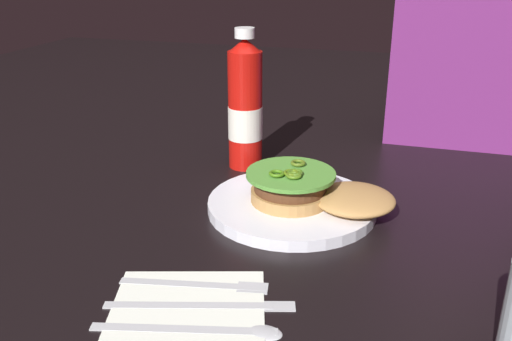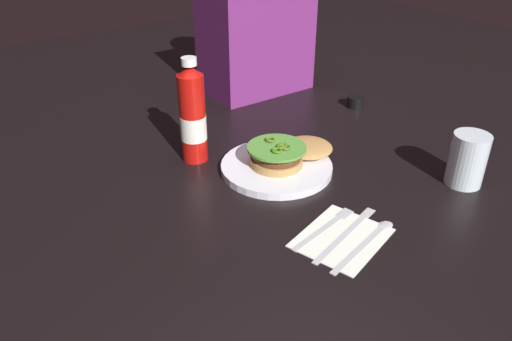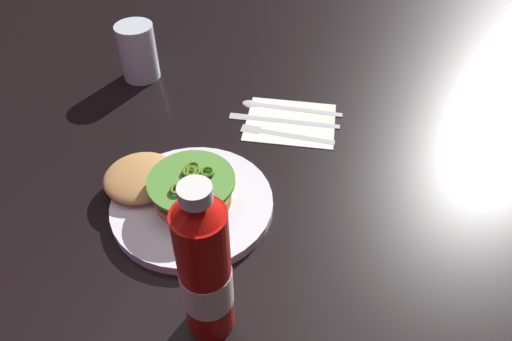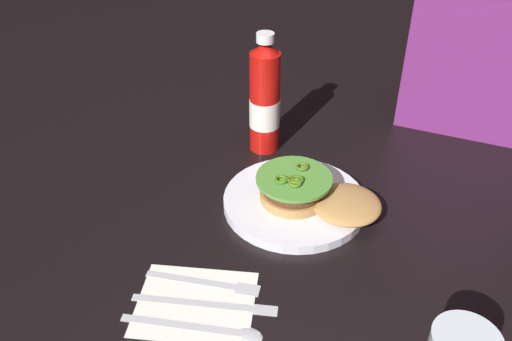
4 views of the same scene
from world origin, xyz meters
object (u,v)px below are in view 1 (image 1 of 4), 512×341
at_px(butter_knife, 212,303).
at_px(diner_person, 476,36).
at_px(burger_sandwich, 314,191).
at_px(fork_utensil, 207,283).
at_px(spoon_utensil, 213,327).
at_px(napkin, 188,305).
at_px(dinner_plate, 292,205).
at_px(ketchup_bottle, 245,108).

xyz_separation_m(butter_knife, diner_person, (0.29, 0.71, 0.20)).
bearing_deg(butter_knife, burger_sandwich, 76.74).
bearing_deg(fork_utensil, butter_knife, -61.26).
relative_size(spoon_utensil, butter_knife, 0.95).
xyz_separation_m(napkin, spoon_utensil, (0.04, -0.03, 0.00)).
relative_size(dinner_plate, ketchup_bottle, 1.03).
bearing_deg(burger_sandwich, dinner_plate, 179.09).
bearing_deg(ketchup_bottle, burger_sandwich, -45.22).
bearing_deg(dinner_plate, burger_sandwich, -0.91).
bearing_deg(butter_knife, fork_utensil, 118.74).
bearing_deg(dinner_plate, butter_knife, -96.28).
relative_size(ketchup_bottle, diner_person, 0.50).
distance_m(dinner_plate, fork_utensil, 0.23).
relative_size(dinner_plate, diner_person, 0.51).
height_order(butter_knife, fork_utensil, same).
relative_size(fork_utensil, diner_person, 0.36).
relative_size(burger_sandwich, diner_person, 0.45).
bearing_deg(diner_person, napkin, -113.84).
height_order(spoon_utensil, fork_utensil, same).
xyz_separation_m(ketchup_bottle, napkin, (0.07, -0.43, -0.11)).
height_order(burger_sandwich, napkin, burger_sandwich).
height_order(dinner_plate, spoon_utensil, dinner_plate).
height_order(burger_sandwich, diner_person, diner_person).
distance_m(dinner_plate, napkin, 0.28).
bearing_deg(burger_sandwich, butter_knife, -103.26).
height_order(dinner_plate, diner_person, diner_person).
bearing_deg(butter_knife, ketchup_bottle, 102.67).
xyz_separation_m(dinner_plate, butter_knife, (-0.03, -0.26, -0.00)).
bearing_deg(spoon_utensil, diner_person, 69.80).
height_order(napkin, fork_utensil, fork_utensil).
height_order(ketchup_bottle, spoon_utensil, ketchup_bottle).
height_order(butter_knife, diner_person, diner_person).
height_order(dinner_plate, burger_sandwich, burger_sandwich).
distance_m(napkin, fork_utensil, 0.04).
relative_size(butter_knife, fork_utensil, 1.19).
height_order(dinner_plate, napkin, dinner_plate).
xyz_separation_m(spoon_utensil, diner_person, (0.28, 0.75, 0.20)).
relative_size(butter_knife, diner_person, 0.42).
height_order(dinner_plate, butter_knife, dinner_plate).
xyz_separation_m(dinner_plate, napkin, (-0.05, -0.27, -0.01)).
distance_m(spoon_utensil, butter_knife, 0.04).
bearing_deg(butter_knife, napkin, -164.01).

